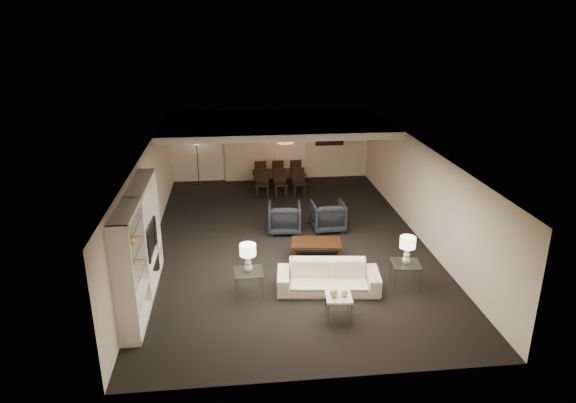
% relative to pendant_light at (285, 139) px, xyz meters
% --- Properties ---
extents(floor, '(11.00, 11.00, 0.00)m').
position_rel_pendant_light_xyz_m(floor, '(-0.30, -3.50, -1.92)').
color(floor, black).
rests_on(floor, ground).
extents(ceiling, '(7.00, 11.00, 0.02)m').
position_rel_pendant_light_xyz_m(ceiling, '(-0.30, -3.50, 0.58)').
color(ceiling, silver).
rests_on(ceiling, ground).
extents(wall_back, '(7.00, 0.02, 2.50)m').
position_rel_pendant_light_xyz_m(wall_back, '(-0.30, 2.00, -0.67)').
color(wall_back, beige).
rests_on(wall_back, ground).
extents(wall_front, '(7.00, 0.02, 2.50)m').
position_rel_pendant_light_xyz_m(wall_front, '(-0.30, -9.00, -0.67)').
color(wall_front, beige).
rests_on(wall_front, ground).
extents(wall_left, '(0.02, 11.00, 2.50)m').
position_rel_pendant_light_xyz_m(wall_left, '(-3.80, -3.50, -0.67)').
color(wall_left, beige).
rests_on(wall_left, ground).
extents(wall_right, '(0.02, 11.00, 2.50)m').
position_rel_pendant_light_xyz_m(wall_right, '(3.20, -3.50, -0.67)').
color(wall_right, beige).
rests_on(wall_right, ground).
extents(ceiling_soffit, '(7.00, 4.00, 0.20)m').
position_rel_pendant_light_xyz_m(ceiling_soffit, '(-0.30, 0.00, 0.48)').
color(ceiling_soffit, silver).
rests_on(ceiling_soffit, ceiling).
extents(curtains, '(1.50, 0.12, 2.40)m').
position_rel_pendant_light_xyz_m(curtains, '(-1.20, 1.92, -0.72)').
color(curtains, beige).
rests_on(curtains, wall_back).
extents(door, '(0.90, 0.05, 2.10)m').
position_rel_pendant_light_xyz_m(door, '(0.40, 1.97, -0.87)').
color(door, silver).
rests_on(door, wall_back).
extents(painting, '(0.95, 0.04, 0.65)m').
position_rel_pendant_light_xyz_m(painting, '(1.80, 1.96, -0.37)').
color(painting, '#142D38').
rests_on(painting, wall_back).
extents(media_unit, '(0.38, 3.40, 2.35)m').
position_rel_pendant_light_xyz_m(media_unit, '(-3.61, -6.10, -0.74)').
color(media_unit, white).
rests_on(media_unit, wall_left).
extents(pendant_light, '(0.52, 0.52, 0.24)m').
position_rel_pendant_light_xyz_m(pendant_light, '(0.00, 0.00, 0.00)').
color(pendant_light, '#D8591E').
rests_on(pendant_light, ceiling_soffit).
extents(sofa, '(2.26, 1.09, 0.64)m').
position_rel_pendant_light_xyz_m(sofa, '(0.27, -6.18, -1.60)').
color(sofa, beige).
rests_on(sofa, floor).
extents(coffee_table, '(1.27, 0.84, 0.43)m').
position_rel_pendant_light_xyz_m(coffee_table, '(0.27, -4.58, -1.71)').
color(coffee_table, black).
rests_on(coffee_table, floor).
extents(armchair_left, '(0.94, 0.96, 0.81)m').
position_rel_pendant_light_xyz_m(armchair_left, '(-0.33, -2.88, -1.52)').
color(armchair_left, black).
rests_on(armchair_left, floor).
extents(armchair_right, '(0.90, 0.92, 0.81)m').
position_rel_pendant_light_xyz_m(armchair_right, '(0.87, -2.88, -1.52)').
color(armchair_right, black).
rests_on(armchair_right, floor).
extents(side_table_left, '(0.62, 0.62, 0.56)m').
position_rel_pendant_light_xyz_m(side_table_left, '(-1.43, -6.18, -1.64)').
color(side_table_left, white).
rests_on(side_table_left, floor).
extents(side_table_right, '(0.67, 0.67, 0.56)m').
position_rel_pendant_light_xyz_m(side_table_right, '(1.97, -6.18, -1.64)').
color(side_table_right, white).
rests_on(side_table_right, floor).
extents(table_lamp_left, '(0.38, 0.38, 0.62)m').
position_rel_pendant_light_xyz_m(table_lamp_left, '(-1.43, -6.18, -1.05)').
color(table_lamp_left, beige).
rests_on(table_lamp_left, side_table_left).
extents(table_lamp_right, '(0.38, 0.38, 0.62)m').
position_rel_pendant_light_xyz_m(table_lamp_right, '(1.97, -6.18, -1.05)').
color(table_lamp_right, beige).
rests_on(table_lamp_right, side_table_right).
extents(marble_table, '(0.54, 0.54, 0.50)m').
position_rel_pendant_light_xyz_m(marble_table, '(0.27, -7.28, -1.67)').
color(marble_table, white).
rests_on(marble_table, floor).
extents(gold_gourd_a, '(0.16, 0.16, 0.16)m').
position_rel_pendant_light_xyz_m(gold_gourd_a, '(0.17, -7.28, -1.34)').
color(gold_gourd_a, tan).
rests_on(gold_gourd_a, marble_table).
extents(gold_gourd_b, '(0.14, 0.14, 0.14)m').
position_rel_pendant_light_xyz_m(gold_gourd_b, '(0.37, -7.28, -1.35)').
color(gold_gourd_b, '#EFDB7E').
rests_on(gold_gourd_b, marble_table).
extents(television, '(1.12, 0.15, 0.64)m').
position_rel_pendant_light_xyz_m(television, '(-3.58, -5.44, -0.85)').
color(television, black).
rests_on(television, media_unit).
extents(vase_blue, '(0.16, 0.16, 0.16)m').
position_rel_pendant_light_xyz_m(vase_blue, '(-3.61, -7.36, -0.78)').
color(vase_blue, '#2A2DB6').
rests_on(vase_blue, media_unit).
extents(vase_amber, '(0.16, 0.16, 0.17)m').
position_rel_pendant_light_xyz_m(vase_amber, '(-3.61, -6.77, -0.28)').
color(vase_amber, '#CE8D44').
rests_on(vase_amber, media_unit).
extents(floor_speaker, '(0.15, 0.15, 1.17)m').
position_rel_pendant_light_xyz_m(floor_speaker, '(-3.50, -5.03, -1.33)').
color(floor_speaker, black).
rests_on(floor_speaker, floor).
extents(dining_table, '(1.76, 1.00, 0.61)m').
position_rel_pendant_light_xyz_m(dining_table, '(-0.15, 0.66, -1.61)').
color(dining_table, black).
rests_on(dining_table, floor).
extents(chair_nl, '(0.46, 0.46, 0.91)m').
position_rel_pendant_light_xyz_m(chair_nl, '(-0.75, 0.01, -1.46)').
color(chair_nl, black).
rests_on(chair_nl, floor).
extents(chair_nm, '(0.44, 0.44, 0.91)m').
position_rel_pendant_light_xyz_m(chair_nm, '(-0.15, 0.01, -1.46)').
color(chair_nm, black).
rests_on(chair_nm, floor).
extents(chair_nr, '(0.45, 0.45, 0.91)m').
position_rel_pendant_light_xyz_m(chair_nr, '(0.45, 0.01, -1.46)').
color(chair_nr, black).
rests_on(chair_nr, floor).
extents(chair_fl, '(0.43, 0.43, 0.91)m').
position_rel_pendant_light_xyz_m(chair_fl, '(-0.75, 1.31, -1.46)').
color(chair_fl, black).
rests_on(chair_fl, floor).
extents(chair_fm, '(0.44, 0.44, 0.91)m').
position_rel_pendant_light_xyz_m(chair_fm, '(-0.15, 1.31, -1.46)').
color(chair_fm, black).
rests_on(chair_fm, floor).
extents(chair_fr, '(0.47, 0.47, 0.91)m').
position_rel_pendant_light_xyz_m(chair_fr, '(0.45, 1.31, -1.46)').
color(chair_fr, black).
rests_on(chair_fr, floor).
extents(floor_lamp, '(0.28, 0.28, 1.65)m').
position_rel_pendant_light_xyz_m(floor_lamp, '(-2.90, 1.70, -1.10)').
color(floor_lamp, black).
rests_on(floor_lamp, floor).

